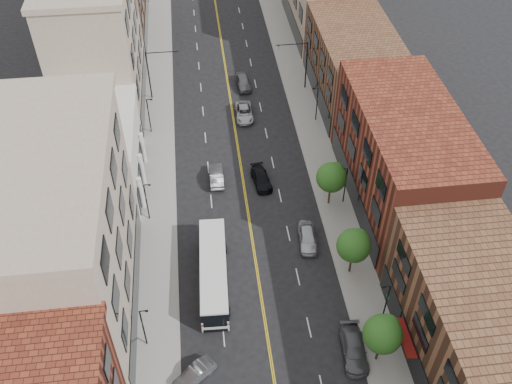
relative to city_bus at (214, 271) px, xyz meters
name	(u,v)px	position (x,y,z in m)	size (l,w,h in m)	color
sidewalk_left	(159,155)	(-5.57, 20.70, -1.69)	(4.00, 110.00, 0.15)	gray
sidewalk_right	(316,143)	(14.43, 20.70, -1.69)	(4.00, 110.00, 0.15)	gray
bldg_l_tanoffice	(64,244)	(-12.57, -1.30, 7.23)	(10.00, 22.00, 18.00)	gray
bldg_l_white	(93,156)	(-12.57, 16.70, 2.23)	(10.00, 14.00, 8.00)	silver
bldg_l_far_a	(97,43)	(-12.57, 33.70, 7.23)	(10.00, 20.00, 18.00)	gray
bldg_r_near	(493,361)	(21.43, -14.30, 3.23)	(10.00, 26.00, 10.00)	brown
bldg_r_mid	(403,158)	(21.43, 9.70, 4.23)	(10.00, 22.00, 12.00)	#5C2218
bldg_r_far_a	(354,66)	(21.43, 30.70, 3.23)	(10.00, 20.00, 10.00)	brown
tree_r_1	(384,333)	(13.82, -10.23, 2.36)	(3.40, 3.40, 5.59)	black
tree_r_2	(355,244)	(13.82, -0.23, 2.36)	(3.40, 3.40, 5.59)	black
tree_r_3	(332,176)	(13.82, 9.77, 2.36)	(3.40, 3.40, 5.59)	black
lamp_l_1	(143,326)	(-6.52, -6.30, 1.20)	(0.81, 0.55, 5.05)	black
lamp_l_2	(147,200)	(-6.52, 9.70, 1.20)	(0.81, 0.55, 5.05)	black
lamp_l_3	(149,114)	(-6.52, 25.70, 1.20)	(0.81, 0.55, 5.05)	black
lamp_r_1	(386,301)	(15.38, -6.30, 1.20)	(0.81, 0.55, 5.05)	black
lamp_r_2	(345,183)	(15.38, 9.70, 1.20)	(0.81, 0.55, 5.05)	black
lamp_r_3	(317,102)	(15.38, 25.70, 1.20)	(0.81, 0.55, 5.05)	black
signal_mast_left	(153,69)	(-5.84, 33.70, 2.88)	(4.49, 0.18, 7.20)	black
signal_mast_right	(302,60)	(14.70, 33.70, 2.88)	(4.49, 0.18, 7.20)	black
city_bus	(214,271)	(0.00, 0.00, 0.00)	(3.23, 11.93, 3.04)	silver
car_angle_b	(194,375)	(-2.40, -10.20, -1.11)	(1.39, 4.00, 1.32)	#929398
car_parked_mid	(354,349)	(11.83, -9.49, -1.01)	(2.12, 5.22, 1.52)	#4F4E54
car_parked_far	(308,237)	(10.23, 4.16, -0.98)	(1.85, 4.60, 1.57)	#B1B3B9
car_lane_behind	(216,176)	(1.29, 15.22, -1.02)	(1.59, 4.56, 1.50)	#545359
car_lane_a	(261,179)	(6.54, 14.12, -1.10)	(1.88, 4.63, 1.34)	black
car_lane_b	(244,113)	(5.93, 27.68, -1.07)	(2.33, 5.05, 1.40)	#A9AAB1
car_lane_c	(243,82)	(6.60, 35.08, -0.96)	(1.90, 4.73, 1.61)	#4C4D51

